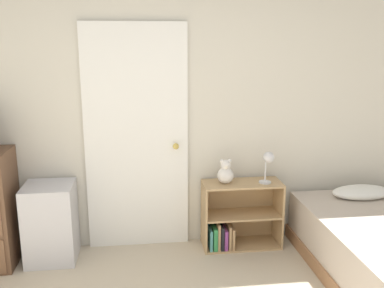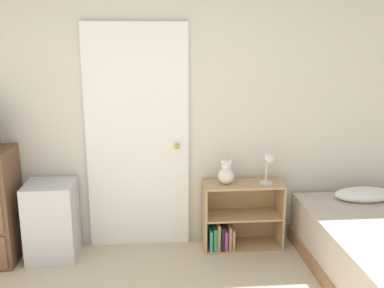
{
  "view_description": "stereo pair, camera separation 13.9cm",
  "coord_description": "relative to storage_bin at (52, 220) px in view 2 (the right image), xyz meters",
  "views": [
    {
      "loc": [
        -0.07,
        -1.65,
        1.86
      ],
      "look_at": [
        0.37,
        1.89,
        1.01
      ],
      "focal_mm": 40.0,
      "sensor_mm": 36.0,
      "label": 1
    },
    {
      "loc": [
        0.06,
        -1.66,
        1.86
      ],
      "look_at": [
        0.37,
        1.89,
        1.01
      ],
      "focal_mm": 40.0,
      "sensor_mm": 36.0,
      "label": 2
    }
  ],
  "objects": [
    {
      "name": "bookshelf",
      "position": [
        1.64,
        0.06,
        -0.09
      ],
      "size": [
        0.72,
        0.31,
        0.62
      ],
      "color": "tan",
      "rests_on": "ground_plane"
    },
    {
      "name": "desk_lamp",
      "position": [
        1.92,
        0.0,
        0.49
      ],
      "size": [
        0.13,
        0.12,
        0.29
      ],
      "color": "silver",
      "rests_on": "bookshelf"
    },
    {
      "name": "door_closed",
      "position": [
        0.76,
        0.2,
        0.68
      ],
      "size": [
        0.92,
        0.09,
        2.03
      ],
      "color": "white",
      "rests_on": "ground_plane"
    },
    {
      "name": "storage_bin",
      "position": [
        0.0,
        0.0,
        0.0
      ],
      "size": [
        0.42,
        0.4,
        0.68
      ],
      "color": "silver",
      "rests_on": "ground_plane"
    },
    {
      "name": "teddy_bear",
      "position": [
        1.54,
        0.05,
        0.37
      ],
      "size": [
        0.15,
        0.15,
        0.23
      ],
      "color": "silver",
      "rests_on": "bookshelf"
    },
    {
      "name": "wall_back",
      "position": [
        0.86,
        0.25,
        0.93
      ],
      "size": [
        10.0,
        0.06,
        2.55
      ],
      "color": "beige",
      "rests_on": "ground_plane"
    }
  ]
}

